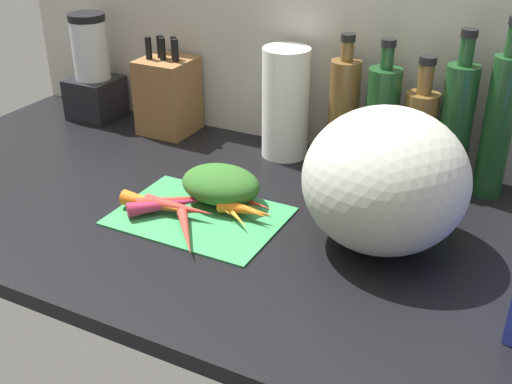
{
  "coord_description": "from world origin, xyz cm",
  "views": [
    {
      "loc": [
        52.97,
        -97.52,
        62.62
      ],
      "look_at": [
        6.69,
        -7.86,
        9.93
      ],
      "focal_mm": 44.75,
      "sensor_mm": 36.0,
      "label": 1
    }
  ],
  "objects_px": {
    "knife_block": "(168,95)",
    "carrot_3": "(234,205)",
    "carrot_4": "(229,209)",
    "carrot_6": "(186,232)",
    "blender_appliance": "(93,74)",
    "carrot_1": "(153,204)",
    "bottle_2": "(419,134)",
    "cutting_board": "(199,215)",
    "carrot_5": "(246,210)",
    "bottle_0": "(343,111)",
    "carrot_0": "(171,204)",
    "carrot_8": "(179,208)",
    "winter_squash": "(385,180)",
    "carrot_9": "(241,199)",
    "bottle_1": "(381,121)",
    "carrot_10": "(176,201)",
    "bottle_4": "(498,123)",
    "bottle_3": "(456,124)",
    "carrot_2": "(226,202)",
    "paper_towel_roll": "(285,103)",
    "carrot_7": "(213,200)"
  },
  "relations": [
    {
      "from": "carrot_9",
      "to": "bottle_1",
      "type": "xyz_separation_m",
      "value": [
        0.19,
        0.28,
        0.1
      ]
    },
    {
      "from": "knife_block",
      "to": "bottle_3",
      "type": "relative_size",
      "value": 0.73
    },
    {
      "from": "blender_appliance",
      "to": "carrot_10",
      "type": "bearing_deg",
      "value": -35.35
    },
    {
      "from": "carrot_9",
      "to": "blender_appliance",
      "type": "bearing_deg",
      "value": 155.23
    },
    {
      "from": "carrot_8",
      "to": "carrot_5",
      "type": "bearing_deg",
      "value": 23.24
    },
    {
      "from": "cutting_board",
      "to": "knife_block",
      "type": "height_order",
      "value": "knife_block"
    },
    {
      "from": "carrot_8",
      "to": "paper_towel_roll",
      "type": "distance_m",
      "value": 0.39
    },
    {
      "from": "carrot_1",
      "to": "bottle_2",
      "type": "height_order",
      "value": "bottle_2"
    },
    {
      "from": "carrot_7",
      "to": "bottle_4",
      "type": "bearing_deg",
      "value": 34.26
    },
    {
      "from": "carrot_9",
      "to": "winter_squash",
      "type": "relative_size",
      "value": 0.52
    },
    {
      "from": "carrot_3",
      "to": "carrot_8",
      "type": "relative_size",
      "value": 1.11
    },
    {
      "from": "carrot_10",
      "to": "bottle_3",
      "type": "distance_m",
      "value": 0.59
    },
    {
      "from": "carrot_0",
      "to": "carrot_8",
      "type": "xyz_separation_m",
      "value": [
        0.02,
        -0.01,
        0.0
      ]
    },
    {
      "from": "bottle_1",
      "to": "bottle_2",
      "type": "bearing_deg",
      "value": -0.16
    },
    {
      "from": "carrot_0",
      "to": "paper_towel_roll",
      "type": "bearing_deg",
      "value": 78.17
    },
    {
      "from": "knife_block",
      "to": "bottle_1",
      "type": "distance_m",
      "value": 0.56
    },
    {
      "from": "carrot_0",
      "to": "knife_block",
      "type": "relative_size",
      "value": 0.69
    },
    {
      "from": "carrot_2",
      "to": "bottle_0",
      "type": "distance_m",
      "value": 0.35
    },
    {
      "from": "bottle_0",
      "to": "carrot_0",
      "type": "bearing_deg",
      "value": -119.4
    },
    {
      "from": "knife_block",
      "to": "blender_appliance",
      "type": "height_order",
      "value": "blender_appliance"
    },
    {
      "from": "carrot_1",
      "to": "carrot_10",
      "type": "relative_size",
      "value": 0.88
    },
    {
      "from": "carrot_0",
      "to": "carrot_2",
      "type": "relative_size",
      "value": 1.22
    },
    {
      "from": "bottle_1",
      "to": "carrot_9",
      "type": "bearing_deg",
      "value": -124.41
    },
    {
      "from": "paper_towel_roll",
      "to": "bottle_0",
      "type": "height_order",
      "value": "bottle_0"
    },
    {
      "from": "bottle_2",
      "to": "bottle_4",
      "type": "xyz_separation_m",
      "value": [
        0.15,
        0.01,
        0.05
      ]
    },
    {
      "from": "carrot_4",
      "to": "carrot_7",
      "type": "height_order",
      "value": "carrot_7"
    },
    {
      "from": "cutting_board",
      "to": "carrot_1",
      "type": "distance_m",
      "value": 0.1
    },
    {
      "from": "carrot_2",
      "to": "carrot_6",
      "type": "height_order",
      "value": "same"
    },
    {
      "from": "cutting_board",
      "to": "knife_block",
      "type": "distance_m",
      "value": 0.47
    },
    {
      "from": "bottle_3",
      "to": "carrot_5",
      "type": "bearing_deg",
      "value": -133.38
    },
    {
      "from": "carrot_8",
      "to": "winter_squash",
      "type": "relative_size",
      "value": 0.49
    },
    {
      "from": "carrot_5",
      "to": "bottle_0",
      "type": "relative_size",
      "value": 0.36
    },
    {
      "from": "winter_squash",
      "to": "paper_towel_roll",
      "type": "relative_size",
      "value": 1.14
    },
    {
      "from": "knife_block",
      "to": "blender_appliance",
      "type": "distance_m",
      "value": 0.23
    },
    {
      "from": "paper_towel_roll",
      "to": "bottle_1",
      "type": "relative_size",
      "value": 0.85
    },
    {
      "from": "carrot_2",
      "to": "paper_towel_roll",
      "type": "xyz_separation_m",
      "value": [
        -0.01,
        0.3,
        0.11
      ]
    },
    {
      "from": "bottle_0",
      "to": "carrot_5",
      "type": "bearing_deg",
      "value": -101.83
    },
    {
      "from": "carrot_3",
      "to": "carrot_6",
      "type": "xyz_separation_m",
      "value": [
        -0.04,
        -0.12,
        -0.01
      ]
    },
    {
      "from": "carrot_1",
      "to": "bottle_3",
      "type": "relative_size",
      "value": 0.4
    },
    {
      "from": "carrot_10",
      "to": "winter_squash",
      "type": "relative_size",
      "value": 0.53
    },
    {
      "from": "carrot_7",
      "to": "blender_appliance",
      "type": "xyz_separation_m",
      "value": [
        -0.55,
        0.3,
        0.1
      ]
    },
    {
      "from": "bottle_0",
      "to": "bottle_4",
      "type": "relative_size",
      "value": 0.82
    },
    {
      "from": "carrot_4",
      "to": "bottle_0",
      "type": "xyz_separation_m",
      "value": [
        0.1,
        0.34,
        0.11
      ]
    },
    {
      "from": "carrot_2",
      "to": "bottle_0",
      "type": "relative_size",
      "value": 0.46
    },
    {
      "from": "knife_block",
      "to": "bottle_2",
      "type": "bearing_deg",
      "value": 0.12
    },
    {
      "from": "cutting_board",
      "to": "carrot_5",
      "type": "xyz_separation_m",
      "value": [
        0.09,
        0.03,
        0.02
      ]
    },
    {
      "from": "knife_block",
      "to": "carrot_3",
      "type": "bearing_deg",
      "value": -40.89
    },
    {
      "from": "carrot_3",
      "to": "bottle_4",
      "type": "relative_size",
      "value": 0.43
    },
    {
      "from": "carrot_4",
      "to": "carrot_6",
      "type": "distance_m",
      "value": 0.11
    },
    {
      "from": "carrot_3",
      "to": "blender_appliance",
      "type": "bearing_deg",
      "value": 152.56
    }
  ]
}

